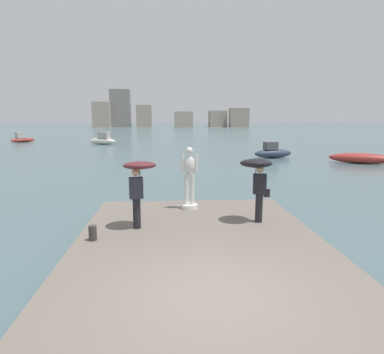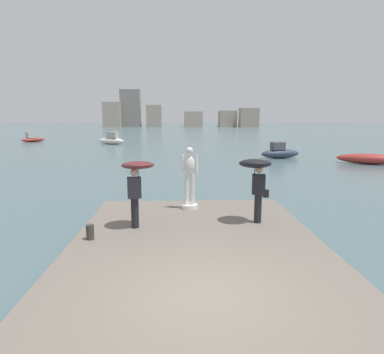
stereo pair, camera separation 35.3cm
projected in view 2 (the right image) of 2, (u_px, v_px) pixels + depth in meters
ground_plane at (182, 145)px, 45.85m from camera, size 400.00×400.00×0.00m
pier at (198, 258)px, 8.51m from camera, size 6.47×10.25×0.40m
statue_white_figure at (190, 181)px, 12.18m from camera, size 0.58×0.57×2.15m
onlooker_left at (137, 176)px, 10.00m from camera, size 1.09×1.10×1.96m
onlooker_right at (256, 173)px, 10.48m from camera, size 1.09×1.10×1.97m
mooring_bollard at (90, 232)px, 9.20m from camera, size 0.21×0.21×0.39m
boat_near at (33, 138)px, 51.39m from camera, size 3.25×3.37×1.44m
boat_mid at (370, 159)px, 26.98m from camera, size 4.75×3.31×0.80m
boat_far at (280, 152)px, 30.86m from camera, size 3.67×1.77×1.41m
boat_leftward at (111, 140)px, 46.82m from camera, size 4.07×2.77×1.63m
distant_skyline at (169, 115)px, 128.81m from camera, size 55.49×13.72×13.44m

